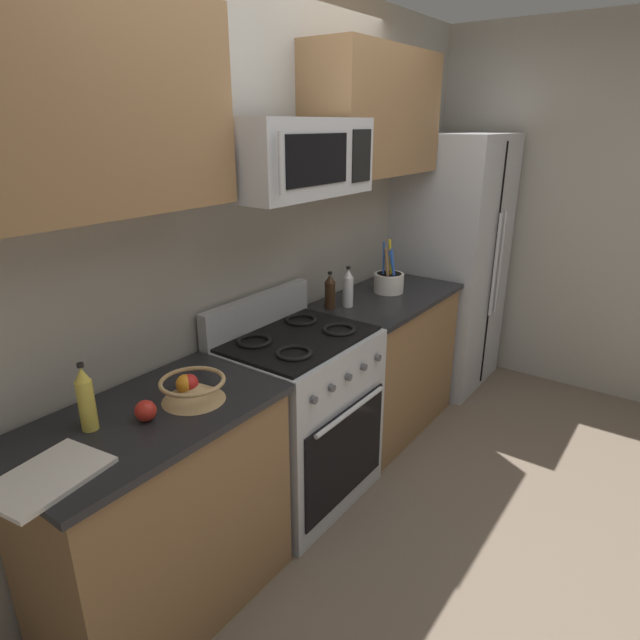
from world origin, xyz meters
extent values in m
plane|color=#6B5B4C|center=(0.00, 0.00, 0.00)|extent=(16.00, 16.00, 0.00)
cube|color=#9E998E|center=(0.00, 0.97, 1.30)|extent=(8.00, 0.10, 2.60)
cube|color=olive|center=(-0.89, 0.61, 0.44)|extent=(0.96, 0.54, 0.88)
cube|color=black|center=(-0.89, 0.61, 0.90)|extent=(1.00, 0.58, 0.03)
cube|color=#B2B5BA|center=(0.00, 0.61, 0.46)|extent=(0.76, 0.58, 0.91)
cube|color=black|center=(0.00, 0.32, 0.36)|extent=(0.67, 0.01, 0.51)
cylinder|color=#B2B5BA|center=(0.00, 0.29, 0.62)|extent=(0.57, 0.02, 0.02)
cube|color=black|center=(0.00, 0.61, 0.92)|extent=(0.73, 0.52, 0.02)
cube|color=#B2B5BA|center=(0.00, 0.87, 1.00)|extent=(0.76, 0.06, 0.18)
torus|color=black|center=(-0.18, 0.49, 0.93)|extent=(0.17, 0.17, 0.02)
torus|color=black|center=(0.18, 0.49, 0.93)|extent=(0.17, 0.17, 0.02)
torus|color=black|center=(-0.18, 0.73, 0.93)|extent=(0.17, 0.17, 0.02)
torus|color=black|center=(0.18, 0.73, 0.93)|extent=(0.17, 0.17, 0.02)
cylinder|color=#4C4C51|center=(-0.27, 0.31, 0.79)|extent=(0.04, 0.02, 0.04)
cylinder|color=#4C4C51|center=(-0.14, 0.31, 0.79)|extent=(0.04, 0.02, 0.04)
cylinder|color=#4C4C51|center=(0.00, 0.31, 0.79)|extent=(0.04, 0.02, 0.04)
cylinder|color=#4C4C51|center=(0.14, 0.31, 0.79)|extent=(0.04, 0.02, 0.04)
cylinder|color=#4C4C51|center=(0.27, 0.31, 0.79)|extent=(0.04, 0.02, 0.04)
cube|color=olive|center=(0.90, 0.61, 0.44)|extent=(0.99, 0.54, 0.88)
cube|color=black|center=(0.90, 0.61, 0.90)|extent=(1.03, 0.58, 0.03)
cube|color=#B2B5BA|center=(1.82, 0.60, 0.92)|extent=(0.77, 0.65, 1.85)
cube|color=black|center=(1.82, 0.27, 0.92)|extent=(0.01, 0.01, 1.76)
cylinder|color=#B2B5BA|center=(1.77, 0.24, 0.97)|extent=(0.02, 0.02, 0.74)
cylinder|color=#B2B5BA|center=(1.87, 0.24, 0.97)|extent=(0.02, 0.02, 0.74)
cube|color=#9E998E|center=(2.31, 0.00, 1.30)|extent=(0.10, 8.00, 2.60)
cube|color=#B2B5BA|center=(0.00, 0.64, 1.77)|extent=(0.75, 0.40, 0.33)
cube|color=black|center=(-0.07, 0.44, 1.77)|extent=(0.41, 0.01, 0.20)
cube|color=black|center=(0.27, 0.44, 1.77)|extent=(0.15, 0.01, 0.23)
cylinder|color=#B2B5BA|center=(-0.34, 0.41, 1.77)|extent=(0.02, 0.02, 0.23)
cube|color=olive|center=(-0.90, 0.75, 1.97)|extent=(0.99, 0.34, 0.68)
cube|color=olive|center=(0.91, 0.75, 1.97)|extent=(1.02, 0.34, 0.68)
cylinder|color=white|center=(0.97, 0.64, 0.97)|extent=(0.19, 0.19, 0.12)
cylinder|color=black|center=(0.97, 0.64, 0.98)|extent=(0.15, 0.15, 0.10)
cylinder|color=blue|center=(0.94, 0.67, 1.08)|extent=(0.05, 0.04, 0.29)
cylinder|color=blue|center=(0.94, 0.60, 1.06)|extent=(0.06, 0.04, 0.25)
cylinder|color=blue|center=(0.94, 0.60, 1.07)|extent=(0.05, 0.04, 0.26)
cylinder|color=olive|center=(0.92, 0.63, 1.07)|extent=(0.03, 0.05, 0.26)
cylinder|color=yellow|center=(0.96, 0.63, 1.09)|extent=(0.04, 0.03, 0.32)
cone|color=tan|center=(-0.72, 0.56, 0.95)|extent=(0.24, 0.24, 0.08)
torus|color=tan|center=(-0.72, 0.56, 0.99)|extent=(0.25, 0.25, 0.02)
sphere|color=red|center=(-0.73, 0.57, 0.98)|extent=(0.07, 0.07, 0.07)
sphere|color=orange|center=(-0.74, 0.57, 0.98)|extent=(0.07, 0.07, 0.07)
sphere|color=red|center=(-0.92, 0.58, 0.95)|extent=(0.08, 0.08, 0.08)
cube|color=silver|center=(-1.31, 0.53, 0.92)|extent=(0.36, 0.28, 0.02)
cylinder|color=gold|center=(-1.07, 0.69, 1.00)|extent=(0.06, 0.06, 0.19)
cone|color=gold|center=(-1.07, 0.69, 1.12)|extent=(0.05, 0.05, 0.05)
cylinder|color=black|center=(-1.07, 0.69, 1.15)|extent=(0.02, 0.02, 0.01)
cylinder|color=#382314|center=(0.49, 0.76, 0.99)|extent=(0.06, 0.06, 0.16)
cone|color=#382314|center=(0.49, 0.76, 1.09)|extent=(0.05, 0.05, 0.04)
cylinder|color=black|center=(0.49, 0.76, 1.12)|extent=(0.02, 0.02, 0.01)
cylinder|color=silver|center=(0.57, 0.69, 1.00)|extent=(0.06, 0.06, 0.17)
cone|color=silver|center=(0.57, 0.69, 1.11)|extent=(0.06, 0.06, 0.05)
cylinder|color=black|center=(0.57, 0.69, 1.14)|extent=(0.02, 0.02, 0.01)
camera|label=1|loc=(-1.92, -0.92, 1.91)|focal=30.18mm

